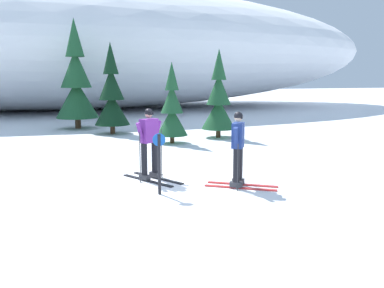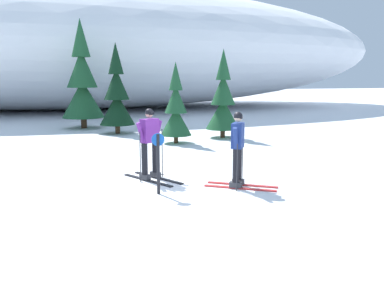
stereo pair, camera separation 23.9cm
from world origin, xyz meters
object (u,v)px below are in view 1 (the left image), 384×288
Objects in this scene: skier_navy_jacket at (238,148)px; trail_marker_post at (159,160)px; pine_tree_center_right at (172,110)px; pine_tree_center_left at (112,96)px; pine_tree_far_right at (219,101)px; pine_tree_far_left at (76,83)px; skier_purple_jacket at (149,142)px.

trail_marker_post is (-1.87, -0.13, -0.15)m from skier_navy_jacket.
trail_marker_post is (-1.80, -6.62, -0.51)m from pine_tree_center_right.
pine_tree_center_left reaches higher than pine_tree_center_right.
pine_tree_far_right is at bearing 74.20° from skier_navy_jacket.
pine_tree_far_right is at bearing -29.27° from pine_tree_center_left.
trail_marker_post is (1.61, -12.14, -1.41)m from pine_tree_far_left.
pine_tree_center_left is at bearing 101.81° from skier_navy_jacket.
pine_tree_far_left is 6.55m from pine_tree_center_right.
skier_purple_jacket is 0.58× the size of pine_tree_center_right.
pine_tree_far_left is 1.44× the size of pine_tree_far_right.
pine_tree_far_left is 2.77m from pine_tree_center_left.
pine_tree_far_left is at bearing 97.56° from trail_marker_post.
pine_tree_far_left reaches higher than pine_tree_far_right.
pine_tree_far_left is (-3.49, 12.01, 1.26)m from skier_navy_jacket.
pine_tree_far_right is at bearing 22.74° from pine_tree_center_right.
skier_navy_jacket is (1.85, -1.22, -0.02)m from skier_purple_jacket.
pine_tree_far_left is (-1.64, 10.79, 1.24)m from skier_purple_jacket.
pine_tree_far_left is at bearing 122.30° from pine_tree_center_left.
skier_navy_jacket is at bearing -105.80° from pine_tree_far_right.
skier_purple_jacket is at bearing -108.63° from pine_tree_center_right.
trail_marker_post is (-0.02, -1.35, -0.17)m from skier_purple_jacket.
pine_tree_center_left reaches higher than pine_tree_far_right.
skier_purple_jacket is at bearing -81.38° from pine_tree_far_left.
pine_tree_center_left reaches higher than skier_navy_jacket.
skier_navy_jacket is at bearing -33.49° from skier_purple_jacket.
trail_marker_post is at bearing -105.21° from pine_tree_center_right.
pine_tree_center_right is at bearing -157.26° from pine_tree_far_right.
pine_tree_far_right is (3.94, 6.18, 0.58)m from skier_purple_jacket.
pine_tree_far_right is 8.54m from trail_marker_post.
trail_marker_post is at bearing -91.01° from skier_purple_jacket.
pine_tree_far_right is at bearing -39.58° from pine_tree_far_left.
skier_navy_jacket is 1.88m from trail_marker_post.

